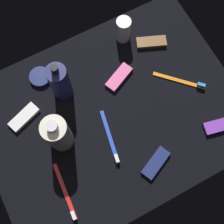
% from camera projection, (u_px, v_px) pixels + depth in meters
% --- Properties ---
extents(ground_plane, '(0.84, 0.64, 0.01)m').
position_uv_depth(ground_plane, '(112.00, 115.00, 1.00)').
color(ground_plane, black).
extents(lotion_bottle, '(0.06, 0.06, 0.19)m').
position_uv_depth(lotion_bottle, '(60.00, 82.00, 0.94)').
color(lotion_bottle, navy).
rests_on(lotion_bottle, ground_plane).
extents(bodywash_bottle, '(0.08, 0.08, 0.19)m').
position_uv_depth(bodywash_bottle, '(57.00, 133.00, 0.89)').
color(bodywash_bottle, silver).
rests_on(bodywash_bottle, ground_plane).
extents(deodorant_stick, '(0.05, 0.05, 0.10)m').
position_uv_depth(deodorant_stick, '(123.00, 30.00, 1.03)').
color(deodorant_stick, silver).
rests_on(deodorant_stick, ground_plane).
extents(toothbrush_orange, '(0.14, 0.14, 0.02)m').
position_uv_depth(toothbrush_orange, '(182.00, 81.00, 1.02)').
color(toothbrush_orange, orange).
rests_on(toothbrush_orange, ground_plane).
extents(toothbrush_blue, '(0.04, 0.18, 0.02)m').
position_uv_depth(toothbrush_blue, '(111.00, 140.00, 0.96)').
color(toothbrush_blue, blue).
rests_on(toothbrush_blue, ground_plane).
extents(toothbrush_red, '(0.02, 0.18, 0.02)m').
position_uv_depth(toothbrush_red, '(66.00, 195.00, 0.92)').
color(toothbrush_red, red).
rests_on(toothbrush_red, ground_plane).
extents(snack_bar_purple, '(0.11, 0.06, 0.01)m').
position_uv_depth(snack_bar_purple, '(220.00, 126.00, 0.98)').
color(snack_bar_purple, purple).
rests_on(snack_bar_purple, ground_plane).
extents(snack_bar_brown, '(0.11, 0.08, 0.01)m').
position_uv_depth(snack_bar_brown, '(151.00, 42.00, 1.06)').
color(snack_bar_brown, brown).
rests_on(snack_bar_brown, ground_plane).
extents(snack_bar_pink, '(0.11, 0.08, 0.01)m').
position_uv_depth(snack_bar_pink, '(119.00, 77.00, 1.03)').
color(snack_bar_pink, '#E55999').
rests_on(snack_bar_pink, ground_plane).
extents(snack_bar_navy, '(0.11, 0.08, 0.01)m').
position_uv_depth(snack_bar_navy, '(156.00, 163.00, 0.94)').
color(snack_bar_navy, navy).
rests_on(snack_bar_navy, ground_plane).
extents(snack_bar_white, '(0.11, 0.07, 0.01)m').
position_uv_depth(snack_bar_white, '(24.00, 117.00, 0.98)').
color(snack_bar_white, white).
rests_on(snack_bar_white, ground_plane).
extents(cream_tin_left, '(0.07, 0.07, 0.02)m').
position_uv_depth(cream_tin_left, '(40.00, 77.00, 1.03)').
color(cream_tin_left, navy).
rests_on(cream_tin_left, ground_plane).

